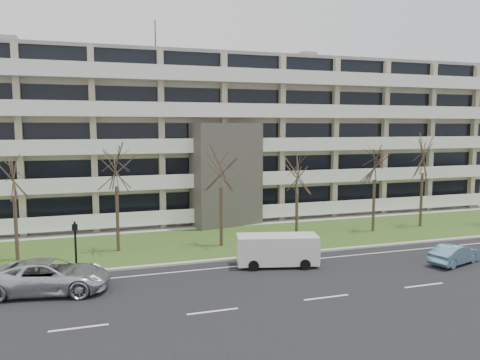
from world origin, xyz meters
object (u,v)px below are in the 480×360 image
object	(u,v)px
pedestrian_signal	(75,242)
blue_sedan	(455,254)
silver_pickup	(49,276)
white_van	(278,248)

from	to	relation	value
pedestrian_signal	blue_sedan	bearing A→B (deg)	-6.01
silver_pickup	blue_sedan	size ratio (longest dim) A/B	1.60
pedestrian_signal	white_van	bearing A→B (deg)	-2.17
silver_pickup	blue_sedan	bearing A→B (deg)	-85.07
blue_sedan	pedestrian_signal	world-z (taller)	pedestrian_signal
blue_sedan	pedestrian_signal	xyz separation A→B (m)	(-22.84, 4.65, 1.43)
white_van	pedestrian_signal	distance (m)	12.15
white_van	pedestrian_signal	xyz separation A→B (m)	(-12.01, 1.61, 0.91)
silver_pickup	pedestrian_signal	world-z (taller)	pedestrian_signal
silver_pickup	pedestrian_signal	size ratio (longest dim) A/B	1.92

